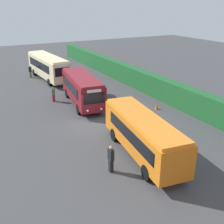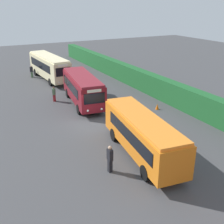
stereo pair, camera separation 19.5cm
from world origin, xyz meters
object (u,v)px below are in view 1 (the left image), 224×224
(bus_maroon, at_px, (82,88))
(bus_orange, at_px, (143,133))
(person_right, at_px, (53,94))
(person_far, at_px, (111,158))
(person_center, at_px, (68,72))
(traffic_cone, at_px, (157,106))
(bus_cream, at_px, (48,66))
(person_left, at_px, (30,71))

(bus_maroon, relative_size, bus_orange, 0.98)
(person_right, height_order, person_far, person_far)
(person_center, relative_size, person_right, 0.98)
(bus_orange, height_order, traffic_cone, bus_orange)
(bus_cream, distance_m, person_left, 3.23)
(bus_maroon, distance_m, person_center, 11.29)
(bus_cream, distance_m, bus_maroon, 11.61)
(bus_orange, bearing_deg, person_right, 16.14)
(bus_cream, height_order, traffic_cone, bus_cream)
(bus_cream, xyz_separation_m, person_left, (-2.30, -2.04, -0.99))
(bus_cream, relative_size, person_left, 6.11)
(bus_maroon, bearing_deg, bus_cream, -170.70)
(person_right, distance_m, traffic_cone, 11.28)
(person_left, height_order, traffic_cone, person_left)
(person_right, bearing_deg, person_left, -64.03)
(bus_cream, distance_m, person_far, 24.58)
(person_far, bearing_deg, person_left, -93.88)
(bus_maroon, distance_m, bus_orange, 11.95)
(bus_maroon, relative_size, person_far, 4.87)
(bus_orange, xyz_separation_m, person_left, (-25.85, -2.00, -0.80))
(person_far, bearing_deg, traffic_cone, -142.46)
(bus_orange, distance_m, person_right, 14.35)
(bus_maroon, relative_size, person_right, 5.43)
(person_left, relative_size, person_center, 1.06)
(person_right, bearing_deg, person_center, -92.42)
(bus_maroon, xyz_separation_m, bus_orange, (11.94, -0.37, -0.08))
(bus_cream, relative_size, person_right, 6.37)
(bus_orange, relative_size, person_left, 5.31)
(bus_maroon, distance_m, person_far, 13.22)
(person_center, bearing_deg, person_right, -34.50)
(bus_cream, xyz_separation_m, traffic_cone, (16.67, 6.40, -1.61))
(person_far, bearing_deg, person_center, -105.30)
(bus_maroon, distance_m, person_right, 3.48)
(traffic_cone, bearing_deg, bus_cream, -158.99)
(person_far, bearing_deg, bus_cream, -98.82)
(bus_cream, relative_size, person_far, 5.71)
(bus_orange, relative_size, traffic_cone, 15.47)
(person_center, bearing_deg, bus_cream, -108.02)
(person_right, bearing_deg, bus_maroon, 165.10)
(person_left, bearing_deg, bus_orange, 22.89)
(person_far, distance_m, traffic_cone, 12.17)
(bus_orange, height_order, person_far, bus_orange)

